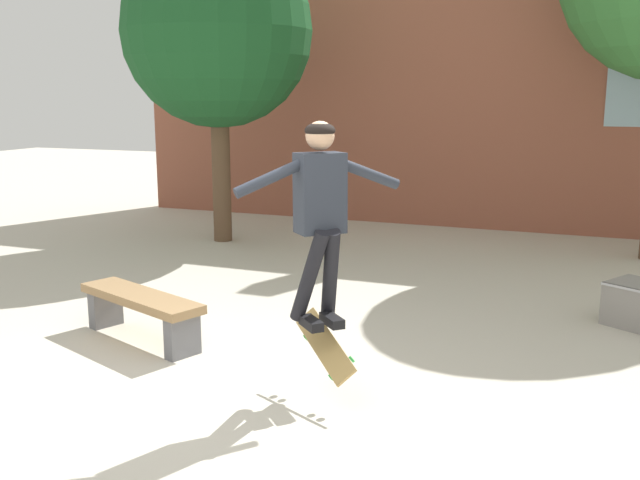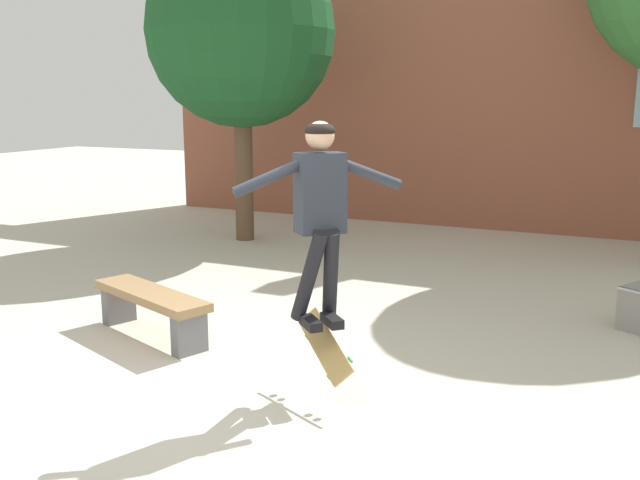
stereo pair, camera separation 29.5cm
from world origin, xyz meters
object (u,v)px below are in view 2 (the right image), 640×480
at_px(skateboard_flipping, 325,345).
at_px(tree_left, 241,33).
at_px(skater, 320,205).
at_px(park_bench, 151,304).

bearing_deg(skateboard_flipping, tree_left, 170.33).
xyz_separation_m(skater, skateboard_flipping, (0.04, -0.00, -1.07)).
height_order(tree_left, skateboard_flipping, tree_left).
bearing_deg(skateboard_flipping, park_bench, -150.84).
xyz_separation_m(park_bench, skateboard_flipping, (2.04, -0.54, 0.08)).
bearing_deg(skateboard_flipping, skater, -141.26).
distance_m(tree_left, skater, 6.28).
distance_m(park_bench, skater, 2.37).
bearing_deg(tree_left, skater, -53.97).
relative_size(park_bench, skateboard_flipping, 2.28).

